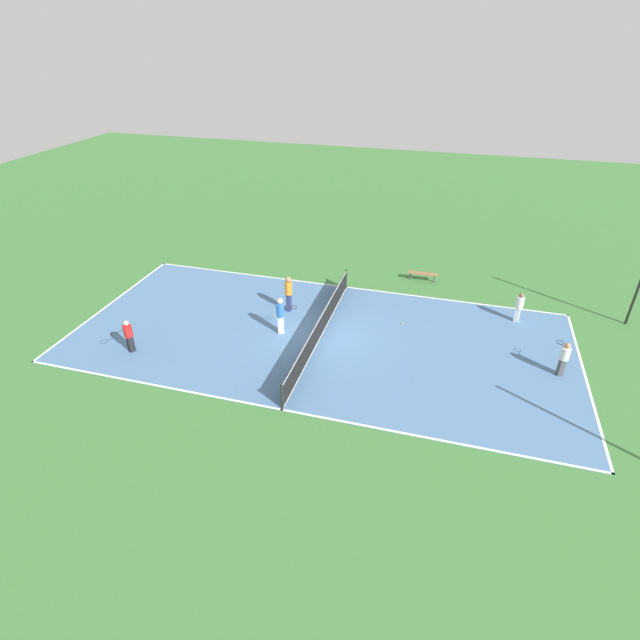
{
  "coord_description": "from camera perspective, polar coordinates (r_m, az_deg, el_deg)",
  "views": [
    {
      "loc": [
        18.24,
        5.19,
        12.18
      ],
      "look_at": [
        0.0,
        0.0,
        0.9
      ],
      "focal_mm": 28.0,
      "sensor_mm": 36.0,
      "label": 1
    }
  ],
  "objects": [
    {
      "name": "ground_plane",
      "position": [
        22.54,
        0.0,
        -1.97
      ],
      "size": [
        80.0,
        80.0,
        0.0
      ],
      "primitive_type": "plane",
      "color": "#3D7538"
    },
    {
      "name": "court_surface",
      "position": [
        22.53,
        0.0,
        -1.95
      ],
      "size": [
        10.39,
        22.2,
        0.02
      ],
      "color": "#4C729E",
      "rests_on": "ground_plane"
    },
    {
      "name": "tennis_net",
      "position": [
        22.24,
        0.0,
        -0.75
      ],
      "size": [
        10.19,
        0.1,
        1.07
      ],
      "color": "black",
      "rests_on": "court_surface"
    },
    {
      "name": "bench",
      "position": [
        27.98,
        11.63,
        5.16
      ],
      "size": [
        0.36,
        1.63,
        0.45
      ],
      "rotation": [
        0.0,
        0.0,
        1.57
      ],
      "color": "olive",
      "rests_on": "ground_plane"
    },
    {
      "name": "player_near_white",
      "position": [
        25.09,
        21.81,
        1.55
      ],
      "size": [
        0.45,
        0.45,
        1.49
      ],
      "rotation": [
        0.0,
        0.0,
        6.0
      ],
      "color": "white",
      "rests_on": "court_surface"
    },
    {
      "name": "player_center_orange",
      "position": [
        24.12,
        -3.62,
        3.28
      ],
      "size": [
        0.39,
        0.39,
        1.83
      ],
      "rotation": [
        0.0,
        0.0,
        3.05
      ],
      "color": "navy",
      "rests_on": "court_surface"
    },
    {
      "name": "player_near_blue",
      "position": [
        22.34,
        -4.52,
        0.77
      ],
      "size": [
        0.54,
        0.98,
        1.78
      ],
      "rotation": [
        0.0,
        0.0,
        1.8
      ],
      "color": "white",
      "rests_on": "court_surface"
    },
    {
      "name": "player_coach_red",
      "position": [
        22.61,
        -21.06,
        -1.53
      ],
      "size": [
        0.98,
        0.71,
        1.51
      ],
      "rotation": [
        0.0,
        0.0,
        5.82
      ],
      "color": "black",
      "rests_on": "court_surface"
    },
    {
      "name": "player_far_white",
      "position": [
        21.94,
        26.12,
        -3.8
      ],
      "size": [
        0.98,
        0.54,
        1.51
      ],
      "rotation": [
        0.0,
        0.0,
        3.37
      ],
      "color": "#4C4C51",
      "rests_on": "court_surface"
    },
    {
      "name": "tennis_ball_left_sideline",
      "position": [
        24.12,
        -5.16,
        0.43
      ],
      "size": [
        0.07,
        0.07,
        0.07
      ],
      "primitive_type": "sphere",
      "color": "#CCE033",
      "rests_on": "court_surface"
    },
    {
      "name": "tennis_ball_near_net",
      "position": [
        23.76,
        9.38,
        -0.39
      ],
      "size": [
        0.07,
        0.07,
        0.07
      ],
      "primitive_type": "sphere",
      "color": "#CCE033",
      "rests_on": "court_surface"
    },
    {
      "name": "tennis_ball_far_baseline",
      "position": [
        24.88,
        0.83,
        1.59
      ],
      "size": [
        0.07,
        0.07,
        0.07
      ],
      "primitive_type": "sphere",
      "color": "#CCE033",
      "rests_on": "court_surface"
    }
  ]
}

